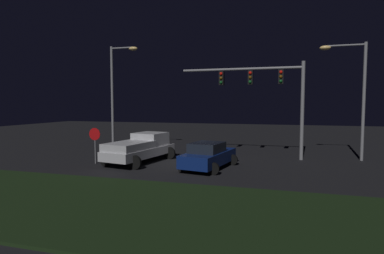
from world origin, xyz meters
name	(u,v)px	position (x,y,z in m)	size (l,w,h in m)	color
ground_plane	(194,163)	(0.00, 0.00, 0.00)	(80.00, 80.00, 0.00)	black
grass_median	(124,207)	(0.00, -9.07, 0.05)	(25.33, 7.15, 0.10)	black
pickup_truck	(141,146)	(-3.29, -0.66, 1.00)	(3.51, 5.67, 1.80)	#B7B7BC
car_sedan	(208,156)	(1.29, -1.43, 0.74)	(2.99, 4.65, 1.51)	navy
traffic_signal_gantry	(265,86)	(4.14, 2.99, 4.90)	(8.32, 0.56, 6.50)	slate
street_lamp_left	(117,86)	(-7.24, 3.38, 5.14)	(2.34, 0.44, 8.20)	slate
street_lamp_right	(354,86)	(9.76, 3.80, 4.89)	(2.86, 0.44, 7.66)	slate
stop_sign	(95,139)	(-5.77, -2.03, 1.56)	(0.76, 0.08, 2.23)	slate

